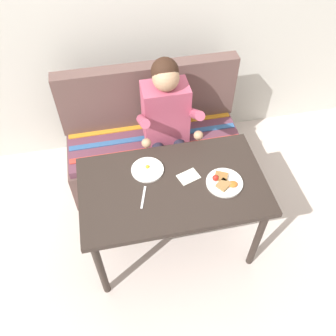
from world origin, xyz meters
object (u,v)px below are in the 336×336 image
at_px(plate_breakfast, 224,182).
at_px(napkin, 189,177).
at_px(couch, 154,144).
at_px(table, 173,192).
at_px(fork, 143,197).
at_px(person, 167,120).
at_px(plate_eggs, 147,170).

xyz_separation_m(plate_breakfast, napkin, (-0.21, 0.10, -0.01)).
bearing_deg(couch, table, -90.00).
distance_m(table, fork, 0.23).
height_order(person, napkin, person).
distance_m(plate_eggs, napkin, 0.27).
xyz_separation_m(table, person, (0.09, 0.59, 0.09)).
relative_size(plate_eggs, fork, 1.26).
distance_m(napkin, fork, 0.33).
xyz_separation_m(person, plate_breakfast, (0.24, -0.65, 0.00)).
height_order(table, fork, fork).
bearing_deg(table, plate_breakfast, -10.28).
height_order(table, plate_breakfast, plate_breakfast).
distance_m(couch, napkin, 0.84).
relative_size(table, couch, 0.83).
height_order(couch, person, person).
bearing_deg(napkin, table, -160.81).
bearing_deg(napkin, couch, 98.89).
bearing_deg(plate_eggs, table, -47.04).
xyz_separation_m(plate_eggs, fork, (-0.06, -0.21, -0.01)).
relative_size(person, fork, 7.13).
xyz_separation_m(couch, plate_breakfast, (0.32, -0.82, 0.41)).
distance_m(plate_breakfast, fork, 0.52).
relative_size(couch, plate_breakfast, 6.11).
bearing_deg(table, couch, 90.00).
relative_size(table, plate_breakfast, 5.09).
bearing_deg(plate_eggs, couch, 77.31).
xyz_separation_m(couch, napkin, (0.11, -0.73, 0.40)).
relative_size(person, plate_eggs, 5.64).
xyz_separation_m(table, fork, (-0.20, -0.06, 0.08)).
bearing_deg(napkin, person, 92.85).
relative_size(couch, person, 1.19).
height_order(table, person, person).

